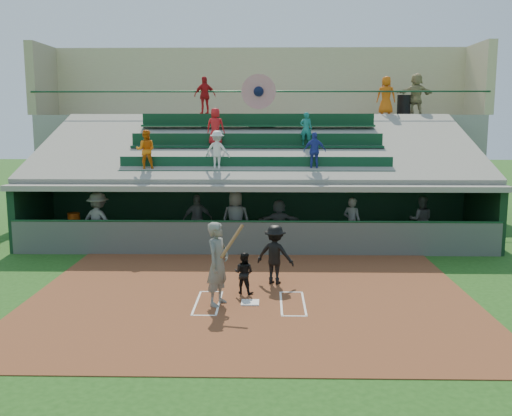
{
  "coord_description": "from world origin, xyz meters",
  "views": [
    {
      "loc": [
        0.42,
        -13.23,
        4.41
      ],
      "look_at": [
        0.07,
        3.5,
        1.8
      ],
      "focal_mm": 40.0,
      "sensor_mm": 36.0,
      "label": 1
    }
  ],
  "objects_px": {
    "batter_at_plate": "(218,263)",
    "home_plate": "(250,302)",
    "catcher": "(244,273)",
    "trash_bin": "(404,105)",
    "white_table": "(73,234)",
    "water_cooler": "(74,219)"
  },
  "relations": [
    {
      "from": "home_plate",
      "to": "trash_bin",
      "type": "height_order",
      "value": "trash_bin"
    },
    {
      "from": "batter_at_plate",
      "to": "catcher",
      "type": "relative_size",
      "value": 1.88
    },
    {
      "from": "white_table",
      "to": "trash_bin",
      "type": "bearing_deg",
      "value": 14.2
    },
    {
      "from": "home_plate",
      "to": "batter_at_plate",
      "type": "relative_size",
      "value": 0.21
    },
    {
      "from": "catcher",
      "to": "water_cooler",
      "type": "bearing_deg",
      "value": -22.63
    },
    {
      "from": "trash_bin",
      "to": "batter_at_plate",
      "type": "bearing_deg",
      "value": -119.09
    },
    {
      "from": "home_plate",
      "to": "catcher",
      "type": "xyz_separation_m",
      "value": [
        -0.19,
        0.79,
        0.52
      ]
    },
    {
      "from": "batter_at_plate",
      "to": "catcher",
      "type": "height_order",
      "value": "batter_at_plate"
    },
    {
      "from": "catcher",
      "to": "batter_at_plate",
      "type": "bearing_deg",
      "value": 77.43
    },
    {
      "from": "white_table",
      "to": "water_cooler",
      "type": "distance_m",
      "value": 0.54
    },
    {
      "from": "home_plate",
      "to": "white_table",
      "type": "distance_m",
      "value": 9.26
    },
    {
      "from": "white_table",
      "to": "trash_bin",
      "type": "xyz_separation_m",
      "value": [
        13.08,
        6.47,
        4.68
      ]
    },
    {
      "from": "batter_at_plate",
      "to": "home_plate",
      "type": "bearing_deg",
      "value": 7.77
    },
    {
      "from": "catcher",
      "to": "trash_bin",
      "type": "height_order",
      "value": "trash_bin"
    },
    {
      "from": "white_table",
      "to": "trash_bin",
      "type": "relative_size",
      "value": 0.83
    },
    {
      "from": "water_cooler",
      "to": "white_table",
      "type": "bearing_deg",
      "value": -132.97
    },
    {
      "from": "batter_at_plate",
      "to": "trash_bin",
      "type": "distance_m",
      "value": 15.53
    },
    {
      "from": "batter_at_plate",
      "to": "catcher",
      "type": "bearing_deg",
      "value": 57.42
    },
    {
      "from": "home_plate",
      "to": "white_table",
      "type": "height_order",
      "value": "white_table"
    },
    {
      "from": "catcher",
      "to": "water_cooler",
      "type": "relative_size",
      "value": 2.46
    },
    {
      "from": "catcher",
      "to": "trash_bin",
      "type": "distance_m",
      "value": 14.65
    },
    {
      "from": "catcher",
      "to": "trash_bin",
      "type": "xyz_separation_m",
      "value": [
        6.72,
        12.22,
        4.49
      ]
    }
  ]
}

